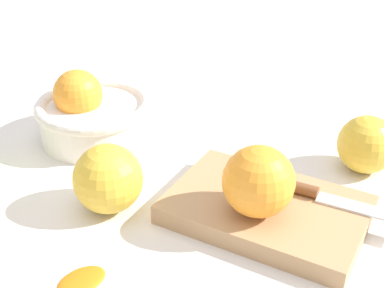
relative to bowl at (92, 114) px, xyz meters
name	(u,v)px	position (x,y,z in m)	size (l,w,h in m)	color
ground_plane	(142,201)	(0.14, -0.11, -0.04)	(2.40, 2.40, 0.00)	silver
bowl	(92,114)	(0.00, 0.00, 0.00)	(0.17, 0.17, 0.10)	white
cutting_board	(266,210)	(0.29, -0.08, -0.03)	(0.22, 0.15, 0.02)	tan
orange_on_board	(259,181)	(0.29, -0.10, 0.02)	(0.08, 0.08, 0.08)	orange
knife	(327,197)	(0.35, -0.05, -0.01)	(0.16, 0.02, 0.01)	silver
apple_mid_center	(108,179)	(0.12, -0.14, 0.00)	(0.08, 0.08, 0.08)	gold
apple_back_right	(367,144)	(0.38, 0.08, 0.00)	(0.08, 0.08, 0.08)	gold
citrus_peel	(81,278)	(0.16, -0.25, -0.04)	(0.05, 0.04, 0.01)	orange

